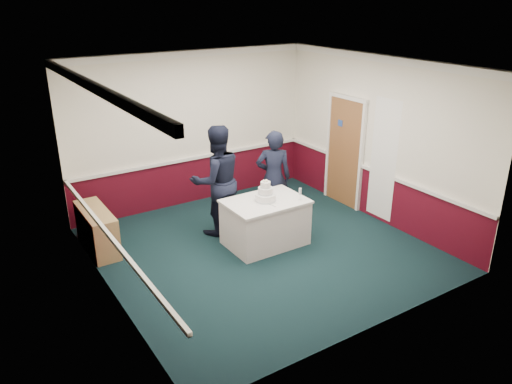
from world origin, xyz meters
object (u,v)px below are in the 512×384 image
wedding_cake (265,194)px  champagne_flute (300,192)px  cake_table (265,222)px  person_man (217,181)px  person_woman (273,177)px  sideboard (97,230)px  cake_knife (271,205)px

wedding_cake → champagne_flute: wedding_cake is taller
cake_table → champagne_flute: 0.78m
person_man → person_woman: size_ratio=1.11×
sideboard → champagne_flute: 3.40m
sideboard → champagne_flute: size_ratio=5.85×
cake_table → person_man: bearing=118.7°
sideboard → person_woman: bearing=-12.6°
wedding_cake → person_man: person_man is taller
cake_table → wedding_cake: 0.50m
sideboard → person_woman: size_ratio=0.69×
person_man → cake_table: bearing=123.8°
champagne_flute → person_woman: person_woman is taller
cake_knife → champagne_flute: champagne_flute is taller
champagne_flute → person_man: 1.46m
person_man → wedding_cake: bearing=123.8°
cake_table → wedding_cake: size_ratio=3.63×
cake_table → champagne_flute: size_ratio=6.44×
wedding_cake → champagne_flute: (0.50, -0.28, 0.03)m
wedding_cake → cake_knife: 0.23m
sideboard → cake_knife: cake_knife is taller
cake_knife → person_woman: person_woman is taller
person_man → person_woman: (1.06, -0.18, -0.10)m
person_woman → wedding_cake: bearing=76.5°
cake_knife → wedding_cake: bearing=71.1°
cake_table → cake_knife: bearing=-98.5°
champagne_flute → wedding_cake: bearing=150.8°
person_man → cake_knife: bearing=117.5°
wedding_cake → cake_knife: (-0.03, -0.20, -0.11)m
person_man → champagne_flute: bearing=135.8°
cake_table → champagne_flute: champagne_flute is taller
wedding_cake → person_man: size_ratio=0.19×
cake_table → sideboard: bearing=151.4°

